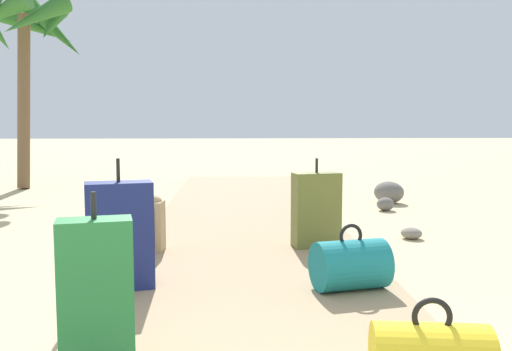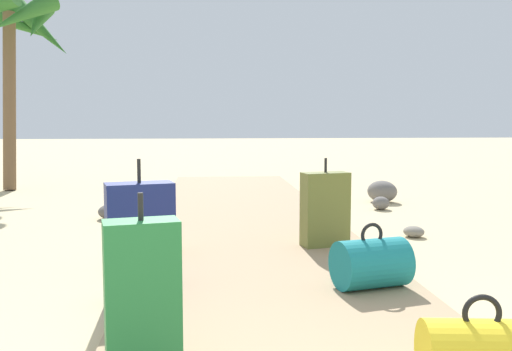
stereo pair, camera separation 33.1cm
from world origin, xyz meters
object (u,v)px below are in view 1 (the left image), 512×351
Objects in this scene: suitcase_navy at (120,235)px; suitcase_green at (96,297)px; duffel_bag_teal at (350,265)px; palm_tree_far_left at (24,31)px; backpack_tan at (148,221)px; suitcase_olive at (316,210)px.

suitcase_navy is 1.07× the size of suitcase_green.
duffel_bag_teal is 0.16× the size of palm_tree_far_left.
backpack_tan is 0.61× the size of suitcase_green.
palm_tree_far_left is at bearing 124.29° from duffel_bag_teal.
suitcase_navy is 0.25× the size of palm_tree_far_left.
backpack_tan reaches higher than duffel_bag_teal.
duffel_bag_teal is 8.24m from palm_tree_far_left.
palm_tree_far_left reaches higher than suitcase_navy.
suitcase_navy is 1.55m from duffel_bag_teal.
suitcase_navy is 1.62× the size of duffel_bag_teal.
suitcase_green is (0.13, -2.35, 0.09)m from backpack_tan.
suitcase_navy is at bearing 96.88° from suitcase_green.
suitcase_navy is at bearing -65.73° from palm_tree_far_left.
palm_tree_far_left reaches higher than duffel_bag_teal.
suitcase_navy reaches higher than suitcase_green.
backpack_tan is at bearing 88.92° from suitcase_navy.
palm_tree_far_left is (-4.38, 5.22, 2.33)m from suitcase_olive.
suitcase_navy reaches higher than backpack_tan.
backpack_tan is 0.14× the size of palm_tree_far_left.
suitcase_navy is 1.07m from backpack_tan.
suitcase_olive is 1.91m from suitcase_navy.
duffel_bag_teal is (1.39, 1.19, -0.18)m from suitcase_green.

